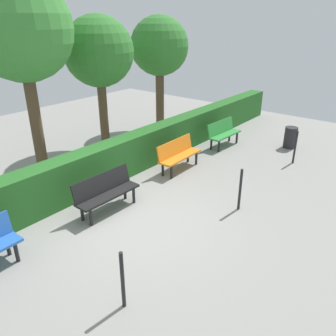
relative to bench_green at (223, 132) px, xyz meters
The scene contains 12 objects.
ground_plane 5.31m from the bench_green, ahead, with size 21.03×21.03×0.00m, color gray.
bench_green is the anchor object (origin of this frame).
bench_orange 2.49m from the bench_green, ahead, with size 1.53×0.49×0.86m.
bench_black 5.30m from the bench_green, ahead, with size 1.56×0.51×0.86m.
hedge_row 4.10m from the bench_green, 13.58° to the right, with size 17.03×0.56×1.06m, color #266023.
tree_near 3.87m from the bench_green, 93.17° to the right, with size 2.09×2.09×4.13m.
tree_mid 4.70m from the bench_green, 48.75° to the right, with size 2.12×2.12×4.14m.
tree_far 6.64m from the bench_green, 28.16° to the right, with size 2.49×2.49×5.02m.
railing_post_near 2.42m from the bench_green, 90.97° to the left, with size 0.06×0.06×1.00m, color black.
railing_post_mid 4.17m from the bench_green, 35.41° to the left, with size 0.06×0.06×1.00m, color black.
railing_post_far 7.44m from the bench_green, 18.96° to the left, with size 0.06×0.06×1.00m, color black.
trash_bin 2.24m from the bench_green, 124.80° to the left, with size 0.41×0.41×0.70m, color #262628.
Camera 1 is at (4.40, 4.46, 4.02)m, focal length 36.10 mm.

